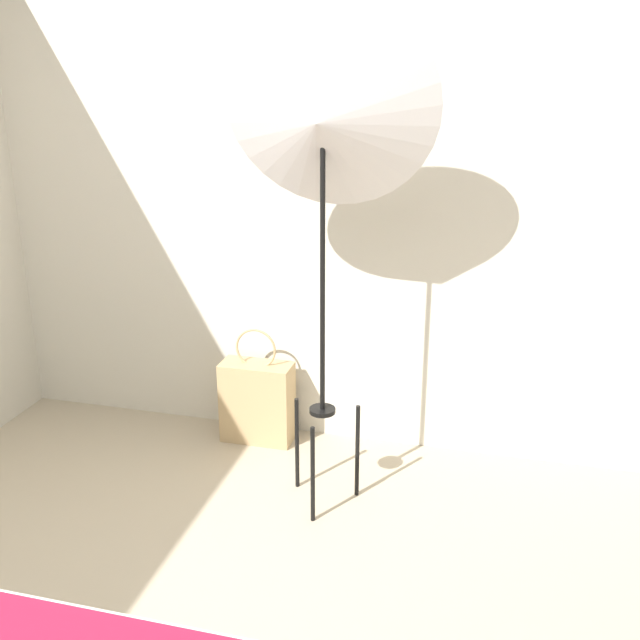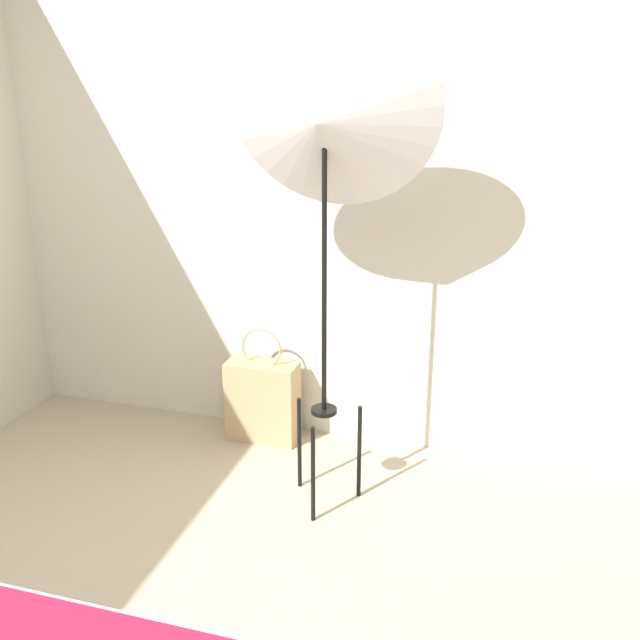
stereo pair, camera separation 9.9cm
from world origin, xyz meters
The scene contains 3 objects.
wall_back centered at (0.00, 2.07, 1.30)m, with size 8.00×0.05×2.60m.
photo_umbrella centered at (0.40, 1.41, 1.73)m, with size 0.91×0.48×2.20m.
tote_bag centered at (-0.08, 1.89, 0.22)m, with size 0.38×0.17×0.63m.
Camera 2 is at (1.25, -1.47, 1.94)m, focal length 42.00 mm.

